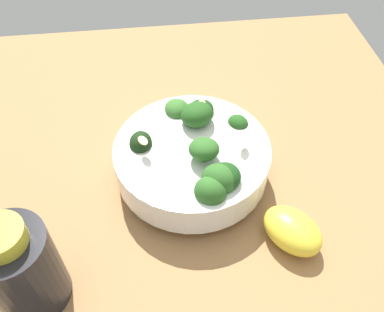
# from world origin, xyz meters

# --- Properties ---
(ground_plane) EXTENTS (0.68, 0.68, 0.04)m
(ground_plane) POSITION_xyz_m (0.00, 0.00, -0.02)
(ground_plane) COLOR #996D42
(bowl_of_broccoli) EXTENTS (0.19, 0.19, 0.09)m
(bowl_of_broccoli) POSITION_xyz_m (-0.03, 0.01, 0.04)
(bowl_of_broccoli) COLOR white
(bowl_of_broccoli) RESTS_ON ground_plane
(lemon_wedge) EXTENTS (0.09, 0.08, 0.04)m
(lemon_wedge) POSITION_xyz_m (-0.13, -0.09, 0.02)
(lemon_wedge) COLOR yellow
(lemon_wedge) RESTS_ON ground_plane
(bottle_tall) EXTENTS (0.07, 0.07, 0.12)m
(bottle_tall) POSITION_xyz_m (-0.16, 0.19, 0.06)
(bottle_tall) COLOR black
(bottle_tall) RESTS_ON ground_plane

